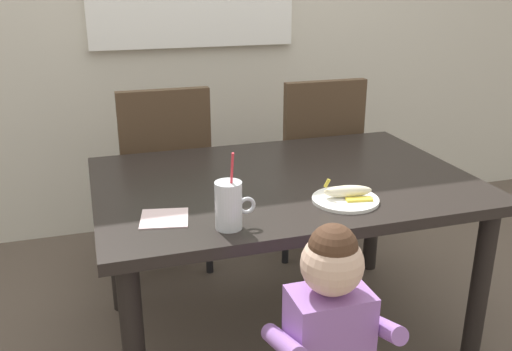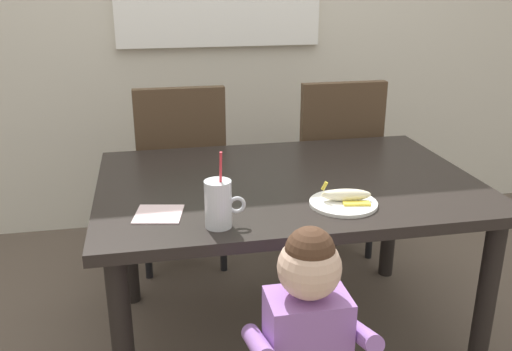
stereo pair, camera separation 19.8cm
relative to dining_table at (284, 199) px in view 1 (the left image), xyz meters
name	(u,v)px [view 1 (the left image)]	position (x,y,z in m)	size (l,w,h in m)	color
ground_plane	(281,334)	(0.00, 0.00, -0.62)	(24.00, 24.00, 0.00)	brown
dining_table	(284,199)	(0.00, 0.00, 0.00)	(1.43, 0.97, 0.71)	black
dining_chair_left	(164,170)	(-0.36, 0.71, -0.08)	(0.44, 0.45, 0.96)	#4C3826
dining_chair_right	(314,156)	(0.42, 0.69, -0.08)	(0.44, 0.45, 0.96)	#4C3826
toddler_standing	(329,328)	(-0.12, -0.70, -0.09)	(0.33, 0.24, 0.84)	#3F4760
milk_cup	(229,208)	(-0.31, -0.37, 0.15)	(0.13, 0.08, 0.25)	silver
snack_plate	(345,200)	(0.12, -0.28, 0.09)	(0.23, 0.23, 0.01)	white
peeled_banana	(348,192)	(0.14, -0.27, 0.12)	(0.18, 0.12, 0.07)	#F4EAC6
paper_napkin	(164,218)	(-0.49, -0.24, 0.09)	(0.15, 0.15, 0.00)	silver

